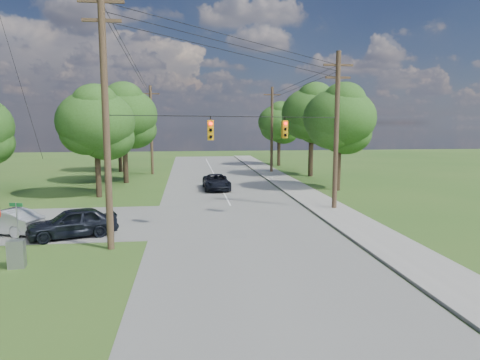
{
  "coord_description": "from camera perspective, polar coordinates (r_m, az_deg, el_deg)",
  "views": [
    {
      "loc": [
        -0.97,
        -19.62,
        5.86
      ],
      "look_at": [
        2.06,
        5.0,
        2.53
      ],
      "focal_mm": 32.0,
      "sensor_mm": 36.0,
      "label": 1
    }
  ],
  "objects": [
    {
      "name": "power_lines",
      "position": [
        31.43,
        -2.54,
        13.64
      ],
      "size": [
        13.93,
        29.62,
        4.93
      ],
      "color": "black",
      "rests_on": "ground"
    },
    {
      "name": "sidewalk_east",
      "position": [
        27.07,
        14.14,
        -4.97
      ],
      "size": [
        2.6,
        100.0,
        0.12
      ],
      "primitive_type": "cube",
      "color": "#9F9B95",
      "rests_on": "ground"
    },
    {
      "name": "tree_w_far",
      "position": [
        53.23,
        -15.84,
        7.77
      ],
      "size": [
        6.0,
        6.0,
        8.73
      ],
      "color": "#3D2E1E",
      "rests_on": "ground"
    },
    {
      "name": "pole_north_w",
      "position": [
        49.79,
        -11.74,
        6.64
      ],
      "size": [
        2.0,
        0.32,
        10.0
      ],
      "color": "brown",
      "rests_on": "ground"
    },
    {
      "name": "tree_e_far",
      "position": [
        58.95,
        5.24,
        7.66
      ],
      "size": [
        5.8,
        5.8,
        8.32
      ],
      "color": "#3D2E1E",
      "rests_on": "ground"
    },
    {
      "name": "traffic_signals",
      "position": [
        24.3,
        1.33,
        6.78
      ],
      "size": [
        4.91,
        3.27,
        1.05
      ],
      "color": "#E6A00D",
      "rests_on": "ground"
    },
    {
      "name": "tree_e_mid",
      "position": [
        47.58,
        9.55,
        8.79
      ],
      "size": [
        6.6,
        6.6,
        9.64
      ],
      "color": "#3D2E1E",
      "rests_on": "ground"
    },
    {
      "name": "tree_w_mid",
      "position": [
        43.05,
        -15.23,
        8.33
      ],
      "size": [
        6.4,
        6.4,
        9.22
      ],
      "color": "#3D2E1E",
      "rests_on": "ground"
    },
    {
      "name": "main_road",
      "position": [
        25.47,
        -0.14,
        -5.63
      ],
      "size": [
        10.0,
        100.0,
        0.03
      ],
      "primitive_type": "cube",
      "color": "gray",
      "rests_on": "ground"
    },
    {
      "name": "car_cross_silver",
      "position": [
        25.85,
        -28.83,
        -4.84
      ],
      "size": [
        4.26,
        2.84,
        1.33
      ],
      "primitive_type": "imported",
      "rotation": [
        0.0,
        0.0,
        -1.96
      ],
      "color": "#AFB3B7",
      "rests_on": "cross_road"
    },
    {
      "name": "car_main_north",
      "position": [
        37.58,
        -3.16,
        -0.27
      ],
      "size": [
        2.34,
        4.87,
        1.34
      ],
      "primitive_type": "imported",
      "rotation": [
        0.0,
        0.0,
        0.02
      ],
      "color": "black",
      "rests_on": "main_road"
    },
    {
      "name": "pole_sw",
      "position": [
        20.35,
        -17.49,
        8.33
      ],
      "size": [
        2.0,
        0.32,
        12.0
      ],
      "color": "brown",
      "rests_on": "ground"
    },
    {
      "name": "pole_ne",
      "position": [
        29.33,
        12.73,
        6.69
      ],
      "size": [
        2.0,
        0.32,
        10.5
      ],
      "color": "brown",
      "rests_on": "ground"
    },
    {
      "name": "car_cross_dark",
      "position": [
        23.64,
        -21.4,
        -5.29
      ],
      "size": [
        4.76,
        3.19,
        1.5
      ],
      "primitive_type": "imported",
      "rotation": [
        0.0,
        0.0,
        -1.22
      ],
      "color": "black",
      "rests_on": "cross_road"
    },
    {
      "name": "street_name_sign",
      "position": [
        22.17,
        -27.59,
        -4.68
      ],
      "size": [
        0.65,
        0.22,
        2.24
      ],
      "rotation": [
        0.0,
        0.0,
        -0.29
      ],
      "color": "gray",
      "rests_on": "ground"
    },
    {
      "name": "pole_north_e",
      "position": [
        50.59,
        4.27,
        6.79
      ],
      "size": [
        2.0,
        0.32,
        10.0
      ],
      "color": "brown",
      "rests_on": "ground"
    },
    {
      "name": "control_cabinet",
      "position": [
        19.8,
        -27.65,
        -8.74
      ],
      "size": [
        0.68,
        0.53,
        1.15
      ],
      "primitive_type": "cube",
      "rotation": [
        0.0,
        0.0,
        0.11
      ],
      "color": "gray",
      "rests_on": "ground"
    },
    {
      "name": "tree_w_near",
      "position": [
        35.33,
        -18.65,
        7.34
      ],
      "size": [
        6.0,
        6.0,
        8.4
      ],
      "color": "#3D2E1E",
      "rests_on": "ground"
    },
    {
      "name": "ground",
      "position": [
        20.5,
        -4.07,
        -8.99
      ],
      "size": [
        140.0,
        140.0,
        0.0
      ],
      "primitive_type": "plane",
      "color": "#2E581D",
      "rests_on": "ground"
    },
    {
      "name": "tree_e_near",
      "position": [
        37.91,
        13.12,
        8.03
      ],
      "size": [
        6.2,
        6.2,
        8.81
      ],
      "color": "#3D2E1E",
      "rests_on": "ground"
    }
  ]
}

